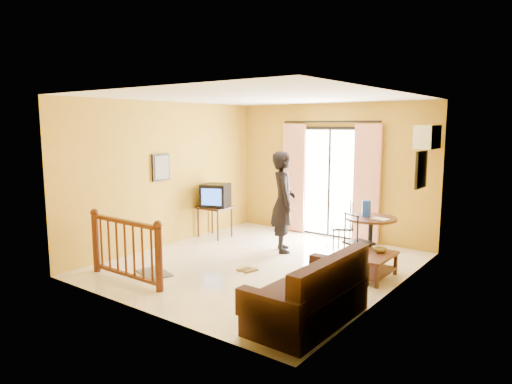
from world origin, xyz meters
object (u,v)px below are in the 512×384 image
Objects in this scene: sofa at (312,297)px; standing_person at (283,202)px; television at (216,195)px; dining_table at (371,226)px; coffee_table at (375,263)px.

standing_person is at bearing 130.41° from sofa.
television reaches higher than dining_table.
coffee_table is at bearing -28.86° from television.
coffee_table is at bearing -144.05° from standing_person.
standing_person is at bearing -162.03° from dining_table.
sofa is at bearing -54.52° from television.
sofa is (0.49, -2.92, -0.28)m from dining_table.
dining_table reaches higher than coffee_table.
television is 0.75× the size of dining_table.
standing_person is (-2.01, 2.43, 0.62)m from sofa.
coffee_table is (3.72, -0.51, -0.64)m from television.
dining_table is (3.23, 0.46, -0.30)m from television.
television is at bearing -171.96° from dining_table.
television is 0.78× the size of coffee_table.
sofa is at bearing 178.92° from standing_person.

